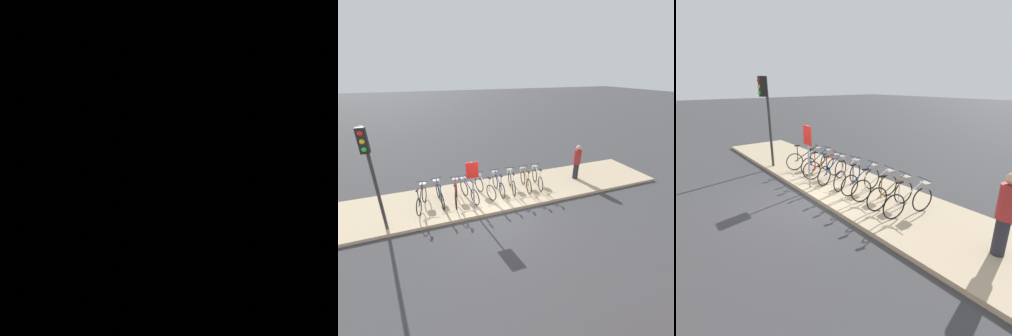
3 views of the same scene
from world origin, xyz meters
TOP-DOWN VIEW (x-y plane):
  - ground_plane at (0.00, 0.00)m, footprint 120.00×120.00m
  - sidewalk at (0.00, 1.45)m, footprint 16.85×2.90m
  - parked_bicycle_0 at (-2.52, 1.35)m, footprint 0.53×1.59m
  - parked_bicycle_1 at (-1.85, 1.47)m, footprint 0.46×1.61m
  - parked_bicycle_2 at (-1.21, 1.32)m, footprint 0.46×1.61m
  - parked_bicycle_3 at (-0.70, 1.32)m, footprint 0.61×1.56m
  - parked_bicycle_4 at (-0.01, 1.43)m, footprint 0.65×1.55m
  - parked_bicycle_5 at (0.64, 1.47)m, footprint 0.46×1.62m
  - parked_bicycle_6 at (1.28, 1.46)m, footprint 0.48×1.60m
  - parked_bicycle_7 at (1.94, 1.41)m, footprint 0.46×1.61m
  - parked_bicycle_8 at (2.55, 1.42)m, footprint 0.48×1.60m
  - pedestrian at (4.71, 1.44)m, footprint 0.34×0.34m
  - traffic_light at (-3.73, 0.24)m, footprint 0.24×0.40m
  - sign_post at (-0.68, 0.29)m, footprint 0.44×0.07m

SIDE VIEW (x-z plane):
  - ground_plane at x=0.00m, z-range 0.00..0.00m
  - sidewalk at x=0.00m, z-range 0.00..0.12m
  - parked_bicycle_0 at x=-2.52m, z-range 0.06..1.06m
  - parked_bicycle_1 at x=-1.85m, z-range 0.06..1.06m
  - parked_bicycle_2 at x=-1.21m, z-range 0.06..1.06m
  - parked_bicycle_3 at x=-0.70m, z-range 0.06..1.06m
  - parked_bicycle_4 at x=-0.01m, z-range 0.06..1.06m
  - parked_bicycle_5 at x=0.64m, z-range 0.06..1.06m
  - parked_bicycle_6 at x=1.28m, z-range 0.06..1.06m
  - parked_bicycle_7 at x=1.94m, z-range 0.06..1.06m
  - parked_bicycle_8 at x=2.55m, z-range 0.06..1.06m
  - pedestrian at x=4.71m, z-range 0.17..1.90m
  - sign_post at x=-0.68m, z-range 0.50..2.54m
  - traffic_light at x=-3.73m, z-range 0.90..4.45m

